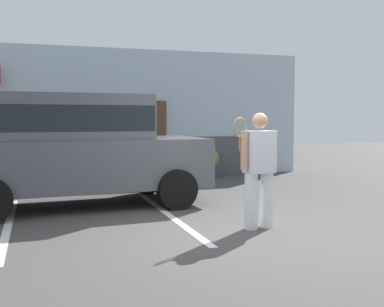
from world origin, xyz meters
name	(u,v)px	position (x,y,z in m)	size (l,w,h in m)	color
ground_plane	(228,232)	(0.00, 0.00, 0.00)	(40.00, 40.00, 0.00)	#423F3D
parking_stripe_0	(8,225)	(-3.02, 1.50, 0.00)	(0.12, 4.40, 0.01)	silver
parking_stripe_1	(168,214)	(-0.48, 1.50, 0.00)	(0.12, 4.40, 0.01)	silver
house_frontage	(135,118)	(0.00, 6.74, 1.64)	(9.76, 0.40, 3.49)	silver
parked_suv	(74,145)	(-1.93, 2.73, 1.15)	(4.72, 2.42, 2.05)	#4C4F54
tennis_player_man	(259,168)	(0.53, 0.10, 0.89)	(0.77, 0.32, 1.71)	white
potted_plant_by_porch	(208,161)	(1.85, 5.94, 0.47)	(0.64, 0.64, 0.84)	gray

